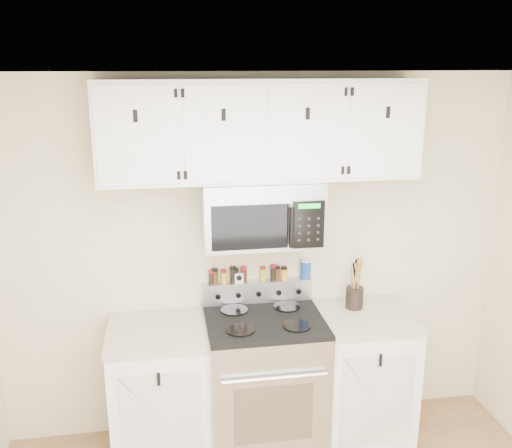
{
  "coord_description": "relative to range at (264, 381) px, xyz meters",
  "views": [
    {
      "loc": [
        -0.61,
        -1.91,
        2.55
      ],
      "look_at": [
        -0.05,
        1.45,
        1.58
      ],
      "focal_mm": 40.0,
      "sensor_mm": 36.0,
      "label": 1
    }
  ],
  "objects": [
    {
      "name": "back_wall",
      "position": [
        0.0,
        0.32,
        0.76
      ],
      "size": [
        3.5,
        0.01,
        2.5
      ],
      "primitive_type": "cube",
      "color": "#BFAF8F",
      "rests_on": "floor"
    },
    {
      "name": "ceiling",
      "position": [
        0.0,
        -1.43,
        2.01
      ],
      "size": [
        3.5,
        3.5,
        0.01
      ],
      "primitive_type": "cube",
      "color": "white",
      "rests_on": "back_wall"
    },
    {
      "name": "range",
      "position": [
        0.0,
        0.0,
        0.0
      ],
      "size": [
        0.76,
        0.65,
        1.1
      ],
      "color": "#B7B7BA",
      "rests_on": "floor"
    },
    {
      "name": "base_cabinet_left",
      "position": [
        -0.69,
        0.02,
        -0.03
      ],
      "size": [
        0.64,
        0.62,
        0.92
      ],
      "color": "white",
      "rests_on": "floor"
    },
    {
      "name": "base_cabinet_right",
      "position": [
        0.69,
        0.02,
        -0.03
      ],
      "size": [
        0.64,
        0.62,
        0.92
      ],
      "color": "white",
      "rests_on": "floor"
    },
    {
      "name": "microwave",
      "position": [
        0.0,
        0.13,
        1.14
      ],
      "size": [
        0.76,
        0.44,
        0.42
      ],
      "color": "#9E9EA3",
      "rests_on": "back_wall"
    },
    {
      "name": "upper_cabinets",
      "position": [
        -0.0,
        0.15,
        1.66
      ],
      "size": [
        2.0,
        0.35,
        0.62
      ],
      "color": "white",
      "rests_on": "back_wall"
    },
    {
      "name": "utensil_crock",
      "position": [
        0.65,
        0.13,
        0.52
      ],
      "size": [
        0.12,
        0.12,
        0.35
      ],
      "color": "black",
      "rests_on": "base_cabinet_right"
    },
    {
      "name": "kitchen_timer",
      "position": [
        -0.13,
        0.28,
        0.65
      ],
      "size": [
        0.06,
        0.05,
        0.07
      ],
      "primitive_type": "cube",
      "rotation": [
        0.0,
        0.0,
        0.07
      ],
      "color": "silver",
      "rests_on": "range"
    },
    {
      "name": "salt_canister",
      "position": [
        0.34,
        0.28,
        0.68
      ],
      "size": [
        0.07,
        0.07,
        0.13
      ],
      "color": "#164099",
      "rests_on": "range"
    },
    {
      "name": "spice_jar_0",
      "position": [
        -0.32,
        0.28,
        0.66
      ],
      "size": [
        0.04,
        0.04,
        0.1
      ],
      "color": "black",
      "rests_on": "range"
    },
    {
      "name": "spice_jar_1",
      "position": [
        -0.29,
        0.28,
        0.67
      ],
      "size": [
        0.04,
        0.04,
        0.11
      ],
      "color": "#432A10",
      "rests_on": "range"
    },
    {
      "name": "spice_jar_2",
      "position": [
        -0.23,
        0.28,
        0.66
      ],
      "size": [
        0.04,
        0.04,
        0.09
      ],
      "color": "gold",
      "rests_on": "range"
    },
    {
      "name": "spice_jar_3",
      "position": [
        -0.17,
        0.28,
        0.67
      ],
      "size": [
        0.04,
        0.04,
        0.11
      ],
      "color": "black",
      "rests_on": "range"
    },
    {
      "name": "spice_jar_4",
      "position": [
        -0.15,
        0.28,
        0.67
      ],
      "size": [
        0.04,
        0.04,
        0.1
      ],
      "color": "black",
      "rests_on": "range"
    },
    {
      "name": "spice_jar_5",
      "position": [
        -0.1,
        0.28,
        0.67
      ],
      "size": [
        0.04,
        0.04,
        0.11
      ],
      "color": "#3A1C0E",
      "rests_on": "range"
    },
    {
      "name": "spice_jar_6",
      "position": [
        0.04,
        0.28,
        0.66
      ],
      "size": [
        0.04,
        0.04,
        0.1
      ],
      "color": "gold",
      "rests_on": "range"
    },
    {
      "name": "spice_jar_7",
      "position": [
        0.11,
        0.28,
        0.67
      ],
      "size": [
        0.04,
        0.04,
        0.11
      ],
      "color": "black",
      "rests_on": "range"
    },
    {
      "name": "spice_jar_8",
      "position": [
        0.14,
        0.28,
        0.66
      ],
      "size": [
        0.04,
        0.04,
        0.1
      ],
      "color": "#442610",
      "rests_on": "range"
    },
    {
      "name": "spice_jar_9",
      "position": [
        0.19,
        0.28,
        0.66
      ],
      "size": [
        0.04,
        0.04,
        0.09
      ],
      "color": "orange",
      "rests_on": "range"
    }
  ]
}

